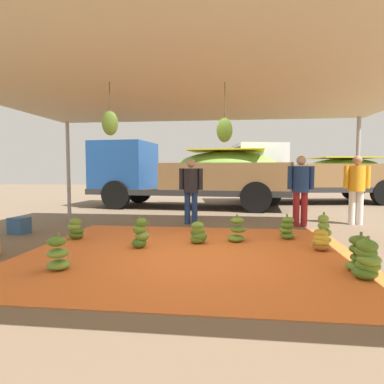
{
  "coord_description": "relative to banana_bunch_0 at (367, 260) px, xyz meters",
  "views": [
    {
      "loc": [
        0.67,
        -5.34,
        1.39
      ],
      "look_at": [
        -0.15,
        1.56,
        0.91
      ],
      "focal_mm": 30.77,
      "sensor_mm": 36.0,
      "label": 1
    }
  ],
  "objects": [
    {
      "name": "worker_0",
      "position": [
        1.41,
        4.32,
        0.76
      ],
      "size": [
        0.63,
        0.39,
        1.73
      ],
      "color": "silver",
      "rests_on": "ground"
    },
    {
      "name": "worker_1",
      "position": [
        -2.7,
        3.94,
        0.71
      ],
      "size": [
        0.6,
        0.37,
        1.65
      ],
      "color": "navy",
      "rests_on": "ground"
    },
    {
      "name": "banana_bunch_2",
      "position": [
        -1.58,
        1.99,
        -0.03
      ],
      "size": [
        0.46,
        0.44,
        0.52
      ],
      "color": "#60932D",
      "rests_on": "tarp_orange"
    },
    {
      "name": "banana_bunch_4",
      "position": [
        -4.05,
        -0.1,
        -0.03
      ],
      "size": [
        0.45,
        0.45,
        0.51
      ],
      "color": "#75A83D",
      "rests_on": "tarp_orange"
    },
    {
      "name": "banana_bunch_9",
      "position": [
        -4.74,
        1.82,
        -0.04
      ],
      "size": [
        0.4,
        0.38,
        0.46
      ],
      "color": "#477523",
      "rests_on": "tarp_orange"
    },
    {
      "name": "worker_2",
      "position": [
        -0.03,
        3.89,
        0.75
      ],
      "size": [
        0.63,
        0.38,
        1.71
      ],
      "color": "maroon",
      "rests_on": "ground"
    },
    {
      "name": "banana_bunch_0",
      "position": [
        0.0,
        0.0,
        0.0
      ],
      "size": [
        0.42,
        0.42,
        0.55
      ],
      "color": "#477523",
      "rests_on": "tarp_orange"
    },
    {
      "name": "banana_bunch_8",
      "position": [
        -0.17,
        1.45,
        -0.07
      ],
      "size": [
        0.4,
        0.41,
        0.41
      ],
      "color": "#996628",
      "rests_on": "tarp_orange"
    },
    {
      "name": "ground_plane",
      "position": [
        -2.37,
        4.06,
        -0.25
      ],
      "size": [
        40.0,
        40.0,
        0.0
      ],
      "primitive_type": "plane",
      "color": "brown"
    },
    {
      "name": "banana_bunch_7",
      "position": [
        0.02,
        1.97,
        0.01
      ],
      "size": [
        0.33,
        0.32,
        0.59
      ],
      "color": "#60932D",
      "rests_on": "tarp_orange"
    },
    {
      "name": "cargo_truck_main",
      "position": [
        -3.34,
        7.64,
        1.02
      ],
      "size": [
        7.2,
        3.02,
        2.4
      ],
      "color": "#2D2D2D",
      "rests_on": "ground"
    },
    {
      "name": "banana_bunch_1",
      "position": [
        0.04,
        0.32,
        -0.01
      ],
      "size": [
        0.49,
        0.47,
        0.54
      ],
      "color": "#6B9E38",
      "rests_on": "tarp_orange"
    },
    {
      "name": "crate_0",
      "position": [
        -6.22,
        2.24,
        -0.07
      ],
      "size": [
        0.41,
        0.38,
        0.35
      ],
      "primitive_type": "cube",
      "rotation": [
        0.0,
        0.0,
        -0.17
      ],
      "color": "#335B8E",
      "rests_on": "ground"
    },
    {
      "name": "cargo_truck_far",
      "position": [
        1.52,
        9.8,
        0.97
      ],
      "size": [
        6.9,
        3.47,
        2.4
      ],
      "color": "#2D2D2D",
      "rests_on": "ground"
    },
    {
      "name": "tarp_orange",
      "position": [
        -2.37,
        1.06,
        -0.24
      ],
      "size": [
        5.41,
        4.67,
        0.01
      ],
      "primitive_type": "cube",
      "color": "orange",
      "rests_on": "ground"
    },
    {
      "name": "banana_bunch_5",
      "position": [
        -3.27,
        1.27,
        0.01
      ],
      "size": [
        0.39,
        0.36,
        0.56
      ],
      "color": "#477523",
      "rests_on": "tarp_orange"
    },
    {
      "name": "tent_canopy",
      "position": [
        -2.37,
        0.96,
        2.41
      ],
      "size": [
        8.0,
        7.0,
        2.74
      ],
      "color": "#9EA0A5",
      "rests_on": "ground"
    },
    {
      "name": "banana_bunch_6",
      "position": [
        -0.59,
        2.35,
        -0.04
      ],
      "size": [
        0.39,
        0.37,
        0.49
      ],
      "color": "#518428",
      "rests_on": "tarp_orange"
    },
    {
      "name": "banana_bunch_3",
      "position": [
        -2.3,
        1.74,
        -0.04
      ],
      "size": [
        0.42,
        0.42,
        0.45
      ],
      "color": "#518428",
      "rests_on": "tarp_orange"
    }
  ]
}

